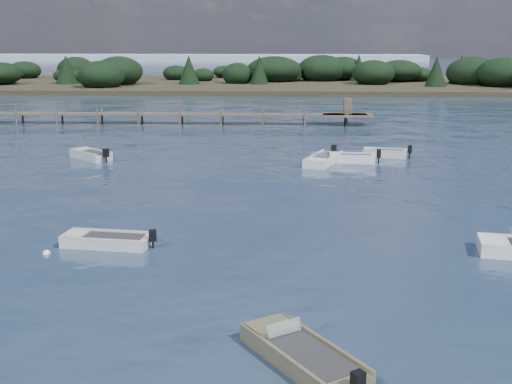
{
  "coord_description": "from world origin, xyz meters",
  "views": [
    {
      "loc": [
        -2.6,
        -18.07,
        8.75
      ],
      "look_at": [
        -3.96,
        14.0,
        1.0
      ],
      "focal_mm": 45.0,
      "sensor_mm": 36.0,
      "label": 1
    }
  ],
  "objects_px": {
    "tender_far_grey_b": "(385,155)",
    "tender_far_white": "(352,160)",
    "dinghy_mid_grey": "(107,242)",
    "tender_far_grey": "(91,157)",
    "jetty": "(99,114)",
    "dinghy_extra_a": "(323,161)",
    "dinghy_near_olive": "(302,358)"
  },
  "relations": [
    {
      "from": "tender_far_grey_b",
      "to": "tender_far_white",
      "type": "xyz_separation_m",
      "value": [
        -2.69,
        -2.27,
        0.01
      ]
    },
    {
      "from": "dinghy_mid_grey",
      "to": "tender_far_white",
      "type": "xyz_separation_m",
      "value": [
        12.57,
        19.59,
        0.04
      ]
    },
    {
      "from": "tender_far_grey",
      "to": "jetty",
      "type": "distance_m",
      "value": 20.55
    },
    {
      "from": "dinghy_extra_a",
      "to": "tender_far_grey_b",
      "type": "relative_size",
      "value": 1.38
    },
    {
      "from": "tender_far_grey",
      "to": "dinghy_near_olive",
      "type": "bearing_deg",
      "value": -63.75
    },
    {
      "from": "dinghy_extra_a",
      "to": "tender_far_white",
      "type": "distance_m",
      "value": 2.19
    },
    {
      "from": "dinghy_mid_grey",
      "to": "jetty",
      "type": "height_order",
      "value": "jetty"
    },
    {
      "from": "dinghy_mid_grey",
      "to": "tender_far_grey_b",
      "type": "distance_m",
      "value": 26.66
    },
    {
      "from": "tender_far_white",
      "to": "jetty",
      "type": "bearing_deg",
      "value": 139.83
    },
    {
      "from": "tender_far_grey",
      "to": "dinghy_extra_a",
      "type": "relative_size",
      "value": 0.72
    },
    {
      "from": "dinghy_mid_grey",
      "to": "jetty",
      "type": "relative_size",
      "value": 0.06
    },
    {
      "from": "tender_far_white",
      "to": "jetty",
      "type": "distance_m",
      "value": 31.63
    },
    {
      "from": "dinghy_extra_a",
      "to": "tender_far_grey_b",
      "type": "bearing_deg",
      "value": 30.32
    },
    {
      "from": "dinghy_near_olive",
      "to": "jetty",
      "type": "relative_size",
      "value": 0.07
    },
    {
      "from": "dinghy_near_olive",
      "to": "dinghy_mid_grey",
      "type": "height_order",
      "value": "dinghy_near_olive"
    },
    {
      "from": "dinghy_extra_a",
      "to": "tender_far_white",
      "type": "height_order",
      "value": "dinghy_extra_a"
    },
    {
      "from": "tender_far_white",
      "to": "dinghy_near_olive",
      "type": "bearing_deg",
      "value": -98.52
    },
    {
      "from": "dinghy_near_olive",
      "to": "dinghy_extra_a",
      "type": "bearing_deg",
      "value": 85.46
    },
    {
      "from": "dinghy_extra_a",
      "to": "jetty",
      "type": "distance_m",
      "value": 30.41
    },
    {
      "from": "dinghy_extra_a",
      "to": "jetty",
      "type": "xyz_separation_m",
      "value": [
        -22.04,
        20.94,
        0.82
      ]
    },
    {
      "from": "tender_far_grey_b",
      "to": "dinghy_mid_grey",
      "type": "bearing_deg",
      "value": -124.93
    },
    {
      "from": "dinghy_mid_grey",
      "to": "dinghy_extra_a",
      "type": "relative_size",
      "value": 0.82
    },
    {
      "from": "jetty",
      "to": "dinghy_extra_a",
      "type": "bearing_deg",
      "value": -43.53
    },
    {
      "from": "tender_far_grey",
      "to": "dinghy_near_olive",
      "type": "xyz_separation_m",
      "value": [
        14.78,
        -29.98,
        -0.03
      ]
    },
    {
      "from": "dinghy_near_olive",
      "to": "tender_far_grey_b",
      "type": "bearing_deg",
      "value": 77.39
    },
    {
      "from": "dinghy_extra_a",
      "to": "dinghy_mid_grey",
      "type": "bearing_deg",
      "value": -118.76
    },
    {
      "from": "dinghy_near_olive",
      "to": "jetty",
      "type": "xyz_separation_m",
      "value": [
        -19.74,
        49.91,
        0.84
      ]
    },
    {
      "from": "dinghy_mid_grey",
      "to": "jetty",
      "type": "distance_m",
      "value": 41.64
    },
    {
      "from": "dinghy_extra_a",
      "to": "tender_far_grey_b",
      "type": "height_order",
      "value": "dinghy_extra_a"
    },
    {
      "from": "dinghy_near_olive",
      "to": "tender_far_white",
      "type": "xyz_separation_m",
      "value": [
        4.42,
        29.52,
        0.03
      ]
    },
    {
      "from": "tender_far_grey",
      "to": "dinghy_mid_grey",
      "type": "height_order",
      "value": "tender_far_grey"
    },
    {
      "from": "dinghy_mid_grey",
      "to": "tender_far_white",
      "type": "distance_m",
      "value": 23.27
    }
  ]
}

